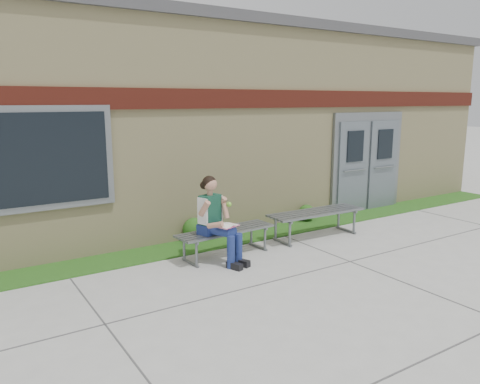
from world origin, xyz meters
TOP-DOWN VIEW (x-y plane):
  - ground at (0.00, 0.00)m, footprint 80.00×80.00m
  - grass_strip at (0.00, 2.60)m, footprint 16.00×0.80m
  - school_building at (-0.00, 5.99)m, footprint 16.20×6.22m
  - bench_left at (-0.54, 1.86)m, footprint 1.77×0.60m
  - bench_right at (1.46, 1.86)m, footprint 1.97×0.59m
  - girl at (-0.82, 1.66)m, footprint 0.62×0.90m
  - shrub_mid at (-0.62, 2.85)m, footprint 0.43×0.43m
  - shrub_east at (2.09, 2.85)m, footprint 0.35×0.35m

SIDE VIEW (x-z plane):
  - ground at x=0.00m, z-range 0.00..0.00m
  - grass_strip at x=0.00m, z-range 0.00..0.02m
  - shrub_east at x=2.09m, z-range 0.02..0.37m
  - shrub_mid at x=-0.62m, z-range 0.02..0.45m
  - bench_left at x=-0.54m, z-range 0.12..0.57m
  - bench_right at x=1.46m, z-range 0.14..0.65m
  - girl at x=-0.82m, z-range 0.02..1.42m
  - school_building at x=0.00m, z-range 0.00..4.20m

